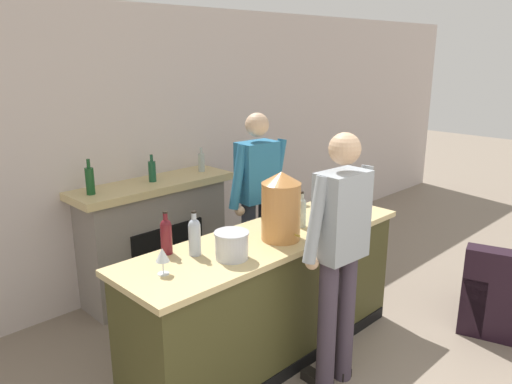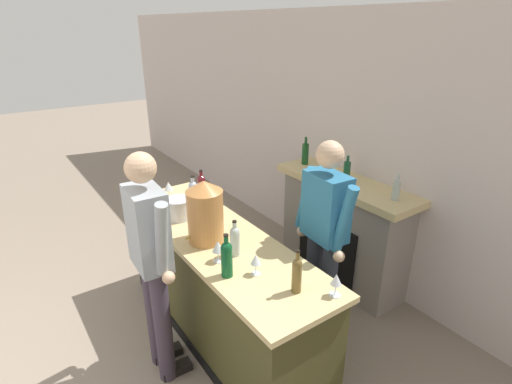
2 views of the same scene
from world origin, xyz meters
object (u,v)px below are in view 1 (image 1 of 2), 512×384
object	(u,v)px
wine_bottle_cabernet_heavy	(336,209)
wine_bottle_burgundy_dark	(195,235)
person_bartender	(257,202)
wine_bottle_merlot_tall	(166,235)
wine_glass_near_bucket	(326,206)
wine_bottle_port_short	(339,193)
wine_glass_back_row	(317,217)
wine_bottle_chardonnay_pale	(301,211)
potted_plant_corner	(325,229)
wine_glass_front_right	(162,256)
person_customer	(339,252)
fireplace_stone	(155,237)
wine_glass_mid_counter	(335,188)
copper_dispenser	(281,206)
ice_bucket_steel	(232,245)

from	to	relation	value
wine_bottle_cabernet_heavy	wine_bottle_burgundy_dark	size ratio (longest dim) A/B	1.03
wine_bottle_cabernet_heavy	person_bartender	bearing A→B (deg)	89.04
wine_bottle_merlot_tall	wine_glass_near_bucket	size ratio (longest dim) A/B	1.96
wine_bottle_cabernet_heavy	wine_bottle_merlot_tall	xyz separation A→B (m)	(-1.25, 0.47, -0.01)
wine_bottle_cabernet_heavy	wine_bottle_port_short	world-z (taller)	wine_bottle_cabernet_heavy
wine_glass_back_row	wine_bottle_cabernet_heavy	bearing A→B (deg)	-12.03
wine_bottle_chardonnay_pale	wine_glass_back_row	distance (m)	0.15
wine_glass_back_row	wine_glass_near_bucket	size ratio (longest dim) A/B	1.08
wine_bottle_merlot_tall	wine_glass_back_row	xyz separation A→B (m)	(1.06, -0.43, -0.02)
potted_plant_corner	wine_bottle_merlot_tall	bearing A→B (deg)	-163.85
potted_plant_corner	wine_glass_front_right	world-z (taller)	wine_glass_front_right
potted_plant_corner	wine_bottle_port_short	xyz separation A→B (m)	(-1.19, -1.03, 0.90)
person_customer	wine_bottle_merlot_tall	size ratio (longest dim) A/B	6.11
fireplace_stone	wine_glass_near_bucket	xyz separation A→B (m)	(0.64, -1.56, 0.53)
fireplace_stone	wine_bottle_merlot_tall	xyz separation A→B (m)	(-0.71, -1.26, 0.55)
fireplace_stone	wine_bottle_port_short	size ratio (longest dim) A/B	5.18
fireplace_stone	potted_plant_corner	world-z (taller)	fireplace_stone
wine_bottle_cabernet_heavy	wine_bottle_burgundy_dark	xyz separation A→B (m)	(-1.13, 0.32, -0.00)
person_bartender	wine_bottle_burgundy_dark	world-z (taller)	person_bartender
wine_glass_back_row	wine_glass_mid_counter	distance (m)	0.87
copper_dispenser	wine_glass_back_row	world-z (taller)	copper_dispenser
wine_bottle_cabernet_heavy	wine_glass_mid_counter	bearing A→B (deg)	37.70
person_customer	wine_glass_front_right	bearing A→B (deg)	150.31
wine_bottle_chardonnay_pale	wine_glass_front_right	world-z (taller)	wine_bottle_chardonnay_pale
person_bartender	wine_bottle_port_short	distance (m)	0.74
wine_bottle_burgundy_dark	wine_glass_near_bucket	xyz separation A→B (m)	(1.23, -0.15, -0.03)
fireplace_stone	person_bartender	bearing A→B (deg)	-56.70
wine_bottle_merlot_tall	wine_glass_back_row	distance (m)	1.15
potted_plant_corner	wine_bottle_port_short	world-z (taller)	wine_bottle_port_short
person_bartender	ice_bucket_steel	size ratio (longest dim) A/B	7.81
ice_bucket_steel	wine_bottle_port_short	distance (m)	1.41
wine_bottle_chardonnay_pale	wine_glass_near_bucket	size ratio (longest dim) A/B	1.85
wine_bottle_burgundy_dark	wine_glass_mid_counter	distance (m)	1.71
wine_glass_back_row	wine_glass_front_right	bearing A→B (deg)	172.00
potted_plant_corner	wine_bottle_chardonnay_pale	distance (m)	2.28
fireplace_stone	wine_bottle_merlot_tall	bearing A→B (deg)	-119.41
potted_plant_corner	wine_bottle_cabernet_heavy	distance (m)	2.24
fireplace_stone	wine_glass_back_row	xyz separation A→B (m)	(0.35, -1.69, 0.54)
wine_bottle_chardonnay_pale	wine_glass_back_row	world-z (taller)	wine_bottle_chardonnay_pale
ice_bucket_steel	wine_glass_near_bucket	distance (m)	1.09
ice_bucket_steel	wine_glass_near_bucket	world-z (taller)	ice_bucket_steel
fireplace_stone	wine_bottle_chardonnay_pale	distance (m)	1.68
wine_bottle_burgundy_dark	wine_glass_near_bucket	size ratio (longest dim) A/B	2.02
fireplace_stone	wine_bottle_merlot_tall	world-z (taller)	fireplace_stone
copper_dispenser	wine_glass_near_bucket	distance (m)	0.62
wine_bottle_chardonnay_pale	wine_bottle_merlot_tall	size ratio (longest dim) A/B	0.94
wine_glass_back_row	potted_plant_corner	bearing A→B (deg)	35.22
wine_bottle_chardonnay_pale	wine_bottle_burgundy_dark	size ratio (longest dim) A/B	0.92
wine_bottle_merlot_tall	wine_glass_front_right	world-z (taller)	wine_bottle_merlot_tall
person_customer	ice_bucket_steel	world-z (taller)	person_customer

